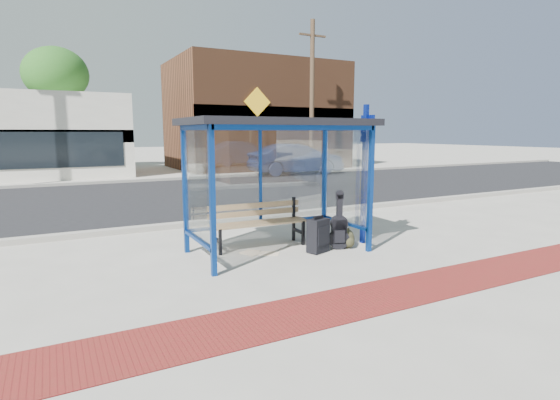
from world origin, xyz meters
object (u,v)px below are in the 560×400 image
guitar_bag (339,229)px  parked_car (296,159)px  backpack (347,239)px  bench (258,221)px  suitcase (318,236)px  fire_hydrant (339,163)px

guitar_bag → parked_car: bearing=83.2°
backpack → bench: bearing=152.5°
suitcase → backpack: bearing=-18.9°
suitcase → fire_hydrant: 17.34m
backpack → parked_car: size_ratio=0.08×
suitcase → fire_hydrant: bearing=34.0°
bench → fire_hydrant: size_ratio=2.45×
suitcase → backpack: (0.67, 0.01, -0.14)m
suitcase → fire_hydrant: size_ratio=0.87×
bench → guitar_bag: (1.27, -0.88, -0.12)m
fire_hydrant → bench: bearing=-130.5°
suitcase → parked_car: (7.05, 13.16, 0.48)m
parked_car → fire_hydrant: size_ratio=6.20×
bench → parked_car: (7.85, 12.27, 0.29)m
guitar_bag → bench: bearing=164.9°
suitcase → fire_hydrant: (10.33, 13.92, 0.11)m
parked_car → fire_hydrant: 3.39m
guitar_bag → backpack: (0.20, -0.00, -0.21)m
guitar_bag → fire_hydrant: guitar_bag is taller
suitcase → parked_car: size_ratio=0.14×
fire_hydrant → guitar_bag: bearing=-125.3°
parked_car → guitar_bag: bearing=157.6°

